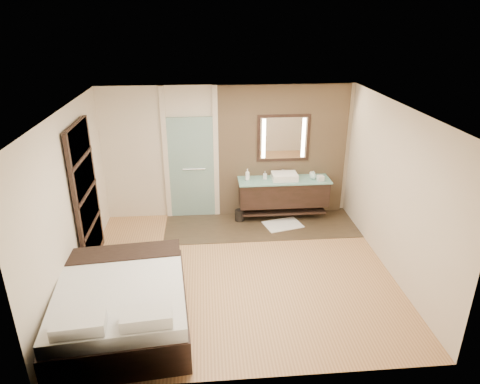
{
  "coord_description": "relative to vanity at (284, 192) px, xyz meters",
  "views": [
    {
      "loc": [
        -0.47,
        -5.99,
        3.97
      ],
      "look_at": [
        0.1,
        0.6,
        1.18
      ],
      "focal_mm": 32.0,
      "sensor_mm": 36.0,
      "label": 1
    }
  ],
  "objects": [
    {
      "name": "soap_bottle_c",
      "position": [
        0.58,
        -0.04,
        0.37
      ],
      "size": [
        0.13,
        0.13,
        0.17
      ],
      "primitive_type": "imported",
      "rotation": [
        0.0,
        0.0,
        -0.01
      ],
      "color": "#A6D0CE",
      "rests_on": "vanity"
    },
    {
      "name": "vanity",
      "position": [
        0.0,
        0.0,
        0.0
      ],
      "size": [
        1.85,
        0.55,
        0.88
      ],
      "color": "black",
      "rests_on": "stone_wall"
    },
    {
      "name": "shoji_partition",
      "position": [
        -3.53,
        -1.32,
        0.63
      ],
      "size": [
        0.06,
        1.2,
        2.4
      ],
      "color": "black",
      "rests_on": "floor"
    },
    {
      "name": "tissue_box",
      "position": [
        0.71,
        -0.14,
        0.33
      ],
      "size": [
        0.14,
        0.14,
        0.1
      ],
      "primitive_type": "cube",
      "rotation": [
        0.0,
        0.0,
        0.15
      ],
      "color": "silver",
      "rests_on": "vanity"
    },
    {
      "name": "cup",
      "position": [
        0.6,
        0.11,
        0.33
      ],
      "size": [
        0.12,
        0.12,
        0.09
      ],
      "primitive_type": "imported",
      "rotation": [
        0.0,
        0.0,
        0.0
      ],
      "color": "white",
      "rests_on": "vanity"
    },
    {
      "name": "soap_bottle_a",
      "position": [
        -0.74,
        0.01,
        0.4
      ],
      "size": [
        0.12,
        0.12,
        0.23
      ],
      "primitive_type": "imported",
      "rotation": [
        0.0,
        0.0,
        -0.41
      ],
      "color": "white",
      "rests_on": "vanity"
    },
    {
      "name": "floor",
      "position": [
        -1.1,
        -1.92,
        -0.58
      ],
      "size": [
        5.0,
        5.0,
        0.0
      ],
      "primitive_type": "plane",
      "color": "#A06A43",
      "rests_on": "ground"
    },
    {
      "name": "waste_bin",
      "position": [
        -0.91,
        -0.07,
        -0.46
      ],
      "size": [
        0.25,
        0.25,
        0.24
      ],
      "primitive_type": "cylinder",
      "rotation": [
        0.0,
        0.0,
        0.38
      ],
      "color": "black",
      "rests_on": "floor"
    },
    {
      "name": "tile_strip",
      "position": [
        -0.5,
        -0.32,
        -0.57
      ],
      "size": [
        3.8,
        1.3,
        0.01
      ],
      "primitive_type": "cube",
      "color": "#36291D",
      "rests_on": "floor"
    },
    {
      "name": "stone_wall",
      "position": [
        0.0,
        0.29,
        0.77
      ],
      "size": [
        2.6,
        0.08,
        2.7
      ],
      "primitive_type": "cube",
      "color": "#A5835E",
      "rests_on": "floor"
    },
    {
      "name": "frosted_door",
      "position": [
        -1.85,
        0.28,
        0.56
      ],
      "size": [
        1.1,
        0.12,
        2.7
      ],
      "color": "#BEF0E7",
      "rests_on": "floor"
    },
    {
      "name": "bed",
      "position": [
        -2.75,
        -3.08,
        -0.24
      ],
      "size": [
        1.89,
        2.28,
        0.82
      ],
      "rotation": [
        0.0,
        0.0,
        0.09
      ],
      "color": "black",
      "rests_on": "floor"
    },
    {
      "name": "mirror_unit",
      "position": [
        0.0,
        0.24,
        1.07
      ],
      "size": [
        1.06,
        0.04,
        0.96
      ],
      "color": "black",
      "rests_on": "stone_wall"
    },
    {
      "name": "bath_mat",
      "position": [
        -0.06,
        -0.34,
        -0.56
      ],
      "size": [
        0.83,
        0.67,
        0.02
      ],
      "primitive_type": "cube",
      "rotation": [
        0.0,
        0.0,
        0.26
      ],
      "color": "white",
      "rests_on": "floor"
    },
    {
      "name": "soap_bottle_b",
      "position": [
        -0.38,
        0.04,
        0.37
      ],
      "size": [
        0.08,
        0.08,
        0.16
      ],
      "primitive_type": "imported",
      "rotation": [
        0.0,
        0.0,
        -0.13
      ],
      "color": "#B2B2B2",
      "rests_on": "vanity"
    }
  ]
}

